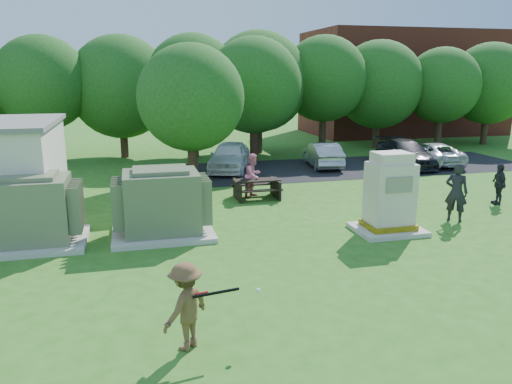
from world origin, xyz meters
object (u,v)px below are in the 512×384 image
object	(u,v)px
batter	(186,306)
person_by_generator	(456,192)
person_at_picnic	(253,175)
car_silver_b	(431,154)
transformer_left	(29,212)
car_dark	(405,153)
person_walking_right	(499,184)
car_silver_a	(322,154)
generator_cabinet	(390,198)
car_white	(230,156)
picnic_table	(257,187)
transformer_right	(162,204)

from	to	relation	value
batter	person_by_generator	world-z (taller)	person_by_generator
person_at_picnic	car_silver_b	world-z (taller)	person_at_picnic
transformer_left	car_dark	size ratio (longest dim) A/B	0.64
person_by_generator	person_walking_right	distance (m)	3.33
person_walking_right	car_silver_a	distance (m)	9.53
generator_cabinet	car_white	size ratio (longest dim) A/B	0.57
person_by_generator	car_silver_b	xyz separation A→B (m)	(5.26, 9.51, -0.39)
person_walking_right	car_white	distance (m)	12.29
transformer_left	person_walking_right	distance (m)	16.18
picnic_table	person_at_picnic	distance (m)	0.52
generator_cabinet	picnic_table	distance (m)	5.89
picnic_table	car_silver_b	distance (m)	11.97
car_silver_a	car_dark	world-z (taller)	car_dark
car_silver_a	generator_cabinet	bearing A→B (deg)	86.00
batter	person_by_generator	size ratio (longest dim) A/B	0.82
transformer_left	car_silver_a	world-z (taller)	transformer_left
transformer_left	picnic_table	world-z (taller)	transformer_left
person_walking_right	generator_cabinet	bearing A→B (deg)	-56.41
batter	person_at_picnic	xyz separation A→B (m)	(3.83, 10.66, 0.06)
batter	person_walking_right	distance (m)	14.44
person_by_generator	person_at_picnic	xyz separation A→B (m)	(-5.70, 4.91, -0.12)
transformer_right	generator_cabinet	xyz separation A→B (m)	(6.80, -1.38, 0.12)
picnic_table	car_silver_b	world-z (taller)	car_silver_b
car_silver_b	transformer_right	bearing A→B (deg)	34.35
transformer_left	car_silver_a	xyz separation A→B (m)	(12.60, 9.52, -0.32)
person_at_picnic	car_silver_a	xyz separation A→B (m)	(5.08, 5.47, -0.22)
transformer_right	car_silver_b	bearing A→B (deg)	30.31
person_by_generator	person_walking_right	bearing A→B (deg)	-109.30
car_silver_a	transformer_left	bearing A→B (deg)	43.98
car_dark	batter	bearing A→B (deg)	-125.48
transformer_right	car_white	distance (m)	10.34
person_by_generator	person_walking_right	xyz separation A→B (m)	(2.94, 1.55, -0.21)
car_dark	transformer_right	bearing A→B (deg)	-141.47
batter	person_by_generator	bearing A→B (deg)	168.54
picnic_table	car_dark	size ratio (longest dim) A/B	0.38
picnic_table	person_by_generator	bearing A→B (deg)	-39.00
batter	car_dark	bearing A→B (deg)	-173.53
generator_cabinet	picnic_table	xyz separation A→B (m)	(-2.92, 5.08, -0.61)
transformer_right	person_at_picnic	xyz separation A→B (m)	(3.83, 4.05, -0.10)
person_by_generator	car_dark	bearing A→B (deg)	-68.22
picnic_table	person_walking_right	xyz separation A→B (m)	(8.58, -3.02, 0.30)
transformer_left	picnic_table	xyz separation A→B (m)	(7.58, 3.70, -0.49)
picnic_table	person_walking_right	distance (m)	9.10
transformer_left	car_dark	distance (m)	18.93
car_white	car_silver_b	world-z (taller)	car_white
person_walking_right	car_white	xyz separation A→B (m)	(-8.51, 8.87, -0.03)
transformer_left	transformer_right	bearing A→B (deg)	0.00
car_silver_a	car_dark	size ratio (longest dim) A/B	0.83
person_walking_right	person_at_picnic	bearing A→B (deg)	-97.69
batter	car_white	world-z (taller)	batter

